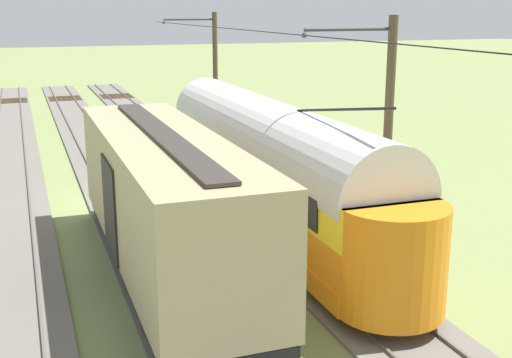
{
  "coord_description": "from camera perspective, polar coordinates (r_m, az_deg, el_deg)",
  "views": [
    {
      "loc": [
        3.47,
        24.75,
        7.19
      ],
      "look_at": [
        -3.83,
        4.51,
        1.61
      ],
      "focal_mm": 46.16,
      "sensor_mm": 36.0,
      "label": 1
    }
  ],
  "objects": [
    {
      "name": "track_adjacent_siding",
      "position": [
        26.29,
        -11.5,
        -1.5
      ],
      "size": [
        2.8,
        80.0,
        0.18
      ],
      "color": "#666059",
      "rests_on": "ground"
    },
    {
      "name": "ground_plane",
      "position": [
        26.0,
        -11.39,
        -1.79
      ],
      "size": [
        220.0,
        220.0,
        0.0
      ],
      "primitive_type": "plane",
      "color": "olive"
    },
    {
      "name": "switch_stand",
      "position": [
        33.82,
        -3.68,
        3.46
      ],
      "size": [
        0.5,
        0.3,
        1.24
      ],
      "color": "black",
      "rests_on": "ground"
    },
    {
      "name": "track_third_siding",
      "position": [
        26.06,
        -20.56,
        -2.29
      ],
      "size": [
        2.8,
        80.0,
        0.18
      ],
      "color": "#666059",
      "rests_on": "ground"
    },
    {
      "name": "vintage_streetcar",
      "position": [
        21.88,
        1.1,
        1.54
      ],
      "size": [
        2.65,
        18.15,
        4.96
      ],
      "color": "orange",
      "rests_on": "ground"
    },
    {
      "name": "track_streetcar_siding",
      "position": [
        27.15,
        -2.81,
        -0.7
      ],
      "size": [
        2.8,
        80.0,
        0.18
      ],
      "color": "#666059",
      "rests_on": "ground"
    },
    {
      "name": "coach_adjacent",
      "position": [
        18.0,
        -7.94,
        -1.81
      ],
      "size": [
        2.96,
        12.33,
        3.85
      ],
      "color": "tan",
      "rests_on": "ground"
    },
    {
      "name": "catenary_pole_foreground",
      "position": [
        37.36,
        -3.67,
        9.14
      ],
      "size": [
        3.06,
        0.28,
        7.02
      ],
      "color": "#4C3D28",
      "rests_on": "ground"
    },
    {
      "name": "catenary_pole_mid_near",
      "position": [
        20.37,
        11.17,
        4.35
      ],
      "size": [
        3.06,
        0.28,
        7.02
      ],
      "color": "#4C3D28",
      "rests_on": "ground"
    }
  ]
}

